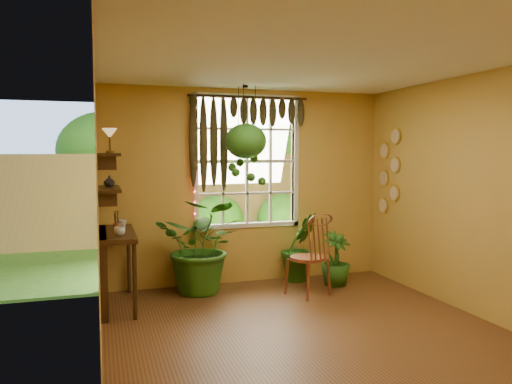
{
  "coord_description": "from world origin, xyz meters",
  "views": [
    {
      "loc": [
        -1.99,
        -4.43,
        1.82
      ],
      "look_at": [
        -0.22,
        1.15,
        1.36
      ],
      "focal_mm": 35.0,
      "sensor_mm": 36.0,
      "label": 1
    }
  ],
  "objects_px": {
    "potted_plant_mid": "(299,247)",
    "hanging_basket": "(246,146)",
    "counter_ledge": "(108,261)",
    "potted_plant_left": "(203,246)",
    "windsor_chair": "(310,268)"
  },
  "relations": [
    {
      "from": "potted_plant_mid",
      "to": "hanging_basket",
      "type": "height_order",
      "value": "hanging_basket"
    },
    {
      "from": "counter_ledge",
      "to": "hanging_basket",
      "type": "height_order",
      "value": "hanging_basket"
    },
    {
      "from": "counter_ledge",
      "to": "potted_plant_left",
      "type": "xyz_separation_m",
      "value": [
        1.19,
        0.27,
        0.07
      ]
    },
    {
      "from": "counter_ledge",
      "to": "potted_plant_mid",
      "type": "bearing_deg",
      "value": 9.66
    },
    {
      "from": "windsor_chair",
      "to": "potted_plant_mid",
      "type": "height_order",
      "value": "windsor_chair"
    },
    {
      "from": "potted_plant_left",
      "to": "potted_plant_mid",
      "type": "xyz_separation_m",
      "value": [
        1.43,
        0.18,
        -0.13
      ]
    },
    {
      "from": "counter_ledge",
      "to": "potted_plant_mid",
      "type": "relative_size",
      "value": 1.23
    },
    {
      "from": "counter_ledge",
      "to": "windsor_chair",
      "type": "relative_size",
      "value": 0.98
    },
    {
      "from": "windsor_chair",
      "to": "hanging_basket",
      "type": "bearing_deg",
      "value": 118.69
    },
    {
      "from": "windsor_chair",
      "to": "potted_plant_mid",
      "type": "xyz_separation_m",
      "value": [
        0.15,
        0.71,
        0.14
      ]
    },
    {
      "from": "potted_plant_left",
      "to": "hanging_basket",
      "type": "height_order",
      "value": "hanging_basket"
    },
    {
      "from": "counter_ledge",
      "to": "windsor_chair",
      "type": "distance_m",
      "value": 2.49
    },
    {
      "from": "windsor_chair",
      "to": "hanging_basket",
      "type": "height_order",
      "value": "hanging_basket"
    },
    {
      "from": "potted_plant_left",
      "to": "hanging_basket",
      "type": "xyz_separation_m",
      "value": [
        0.59,
        0.01,
        1.29
      ]
    },
    {
      "from": "windsor_chair",
      "to": "potted_plant_left",
      "type": "relative_size",
      "value": 0.98
    }
  ]
}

